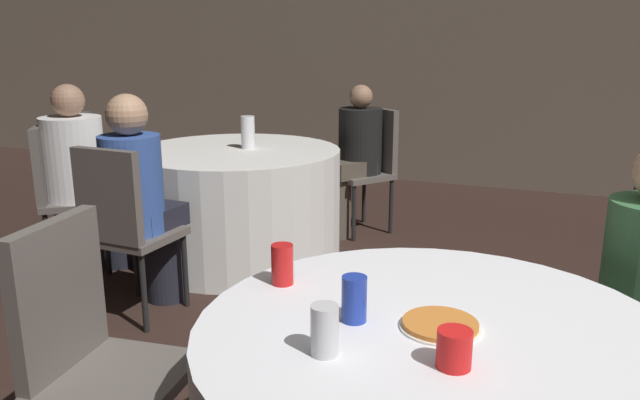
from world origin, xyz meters
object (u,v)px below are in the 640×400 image
Objects in this scene: chair_far_west at (88,169)px; pizza_plate_near at (440,325)px; chair_near_west at (87,341)px; person_white_shirt at (86,175)px; person_black_shirt at (351,161)px; soda_can_silver at (325,330)px; chair_far_southwest at (60,185)px; person_green_jacket at (631,313)px; soda_can_blue at (354,299)px; soda_can_red at (282,264)px; table_far at (238,203)px; chair_far_northeast at (370,159)px; person_blue_shirt at (144,205)px; chair_far_south at (122,219)px; bottle_far at (248,132)px.

chair_far_west reaches higher than pizza_plate_near.
person_white_shirt reaches higher than chair_near_west.
soda_can_silver is at bearing 143.57° from person_black_shirt.
pizza_plate_near is (2.62, -1.46, 0.19)m from chair_far_southwest.
soda_can_silver is (-0.74, -0.91, 0.23)m from person_green_jacket.
chair_far_west is 7.56× the size of soda_can_blue.
chair_far_west is 7.56× the size of soda_can_red.
soda_can_red is (0.54, 0.24, 0.24)m from chair_near_west.
pizza_plate_near is 1.70× the size of soda_can_red.
soda_can_blue is (0.28, -0.16, 0.00)m from soda_can_red.
chair_far_northeast is at bearing 53.57° from table_far.
chair_near_west is 0.64m from soda_can_red.
chair_near_west is 1.06m from pizza_plate_near.
person_white_shirt is 1.00× the size of person_blue_shirt.
person_white_shirt is at bearing 81.02° from chair_far_northeast.
soda_can_blue is at bearing 87.20° from soda_can_silver.
soda_can_silver is (2.39, -1.69, 0.24)m from chair_far_southwest.
chair_far_northeast reaches higher than table_far.
table_far is 1.47× the size of chair_far_south.
person_blue_shirt is 5.51× the size of bottle_far.
person_blue_shirt is at bearing 106.59° from person_black_shirt.
chair_far_northeast is at bearing 104.72° from soda_can_silver.
person_black_shirt is (1.45, 1.35, 0.00)m from chair_far_southwest.
person_black_shirt is at bearing 110.44° from chair_far_west.
person_white_shirt reaches higher than chair_far_southwest.
chair_far_northeast reaches higher than soda_can_silver.
chair_far_south is 2.31m from person_green_jacket.
person_blue_shirt is at bearing -156.16° from chair_near_west.
chair_far_northeast reaches higher than pizza_plate_near.
chair_far_northeast is 3.12m from soda_can_blue.
bottle_far reaches higher than pizza_plate_near.
person_green_jacket reaches higher than chair_near_west.
soda_can_red is at bearing -30.61° from chair_far_south.
person_black_shirt is at bearing 104.00° from soda_can_red.
soda_can_blue is (0.95, -2.86, 0.23)m from person_black_shirt.
chair_far_west is (-1.08, -0.16, 0.19)m from table_far.
chair_far_southwest is 2.52m from soda_can_red.
table_far is 6.39× the size of bottle_far.
chair_near_west is 2.68m from chair_far_west.
person_black_shirt is at bearing 112.49° from pizza_plate_near.
person_black_shirt is at bearing 107.13° from soda_can_silver.
soda_can_blue is (2.27, -1.59, 0.19)m from person_white_shirt.
person_white_shirt is 3.13m from person_green_jacket.
pizza_plate_near is at bearing 90.24° from chair_near_west.
person_white_shirt is 2.46m from soda_can_red.
person_green_jacket is at bearing -8.49° from person_blue_shirt.
chair_far_west is 3.35m from soda_can_silver.
table_far is 2.30m from chair_near_west.
pizza_plate_near is 0.23m from soda_can_blue.
chair_far_northeast is 2.90m from soda_can_red.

